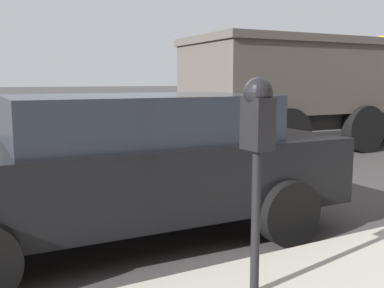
{
  "coord_description": "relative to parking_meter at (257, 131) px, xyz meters",
  "views": [
    {
      "loc": [
        -5.05,
        2.35,
        1.58
      ],
      "look_at": [
        -2.33,
        0.87,
        1.15
      ],
      "focal_mm": 42.0,
      "sensor_mm": 36.0,
      "label": 1
    }
  ],
  "objects": [
    {
      "name": "ground_plane",
      "position": [
        2.72,
        -0.6,
        -1.26
      ],
      "size": [
        220.0,
        220.0,
        0.0
      ],
      "primitive_type": "plane",
      "color": "#3D3A3A"
    },
    {
      "name": "dump_truck",
      "position": [
        5.72,
        -7.22,
        0.27
      ],
      "size": [
        3.09,
        8.62,
        2.8
      ],
      "rotation": [
        0.0,
        0.0,
        3.1
      ],
      "color": "black",
      "rests_on": "ground_plane"
    },
    {
      "name": "car_black",
      "position": [
        1.86,
        0.23,
        -0.49
      ],
      "size": [
        2.14,
        4.46,
        1.44
      ],
      "rotation": [
        0.0,
        0.0,
        -0.03
      ],
      "color": "black",
      "rests_on": "ground_plane"
    },
    {
      "name": "parking_meter",
      "position": [
        0.0,
        0.0,
        0.0
      ],
      "size": [
        0.21,
        0.19,
        1.45
      ],
      "color": "black",
      "rests_on": "sidewalk"
    }
  ]
}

